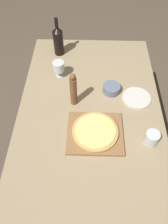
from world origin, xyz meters
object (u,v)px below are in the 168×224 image
at_px(pizza, 95,131).
at_px(pepper_mill, 73,90).
at_px(small_bowl, 111,89).
at_px(wine_bottle, 58,40).
at_px(wine_glass, 59,67).

bearing_deg(pizza, pepper_mill, 120.35).
distance_m(pizza, small_bowl, 0.39).
distance_m(wine_bottle, wine_glass, 0.28).
bearing_deg(small_bowl, pizza, -108.05).
relative_size(pizza, wine_glass, 2.22).
relative_size(pizza, pepper_mill, 1.08).
bearing_deg(pepper_mill, pizza, -59.65).
bearing_deg(wine_bottle, wine_glass, -84.34).
relative_size(pepper_mill, wine_glass, 2.05).
height_order(wine_glass, small_bowl, wine_glass).
bearing_deg(wine_glass, wine_bottle, 95.66).
bearing_deg(pepper_mill, wine_glass, 115.56).
bearing_deg(small_bowl, pepper_mill, -156.78).
height_order(wine_bottle, small_bowl, wine_bottle).
height_order(pepper_mill, small_bowl, pepper_mill).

